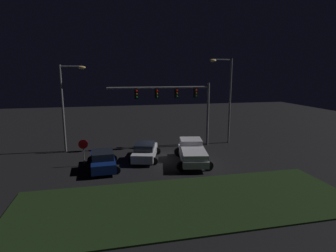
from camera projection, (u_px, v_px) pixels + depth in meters
name	position (u px, v px, depth m)	size (l,w,h in m)	color
ground_plane	(159.00, 157.00, 24.86)	(80.00, 80.00, 0.00)	black
grass_median	(188.00, 202.00, 16.02)	(20.11, 6.96, 0.10)	black
pickup_truck	(192.00, 151.00, 23.14)	(3.55, 5.68, 1.80)	silver
car_sedan	(145.00, 151.00, 23.97)	(3.19, 4.72, 1.51)	silver
car_sedan_far	(103.00, 160.00, 21.57)	(2.63, 4.48, 1.51)	navy
traffic_signal_gantry	(177.00, 98.00, 27.32)	(10.32, 0.56, 6.50)	slate
street_lamp_left	(67.00, 98.00, 25.67)	(2.40, 0.44, 8.25)	slate
street_lamp_right	(226.00, 92.00, 28.72)	(2.50, 0.44, 8.99)	slate
stop_sign	(83.00, 148.00, 22.08)	(0.76, 0.08, 2.23)	slate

